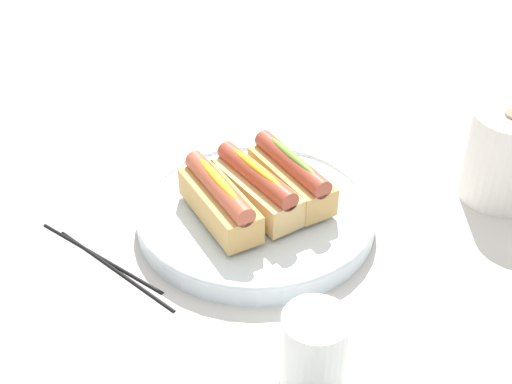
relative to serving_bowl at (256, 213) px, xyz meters
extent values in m
plane|color=beige|center=(-0.03, 0.02, -0.02)|extent=(2.40, 2.40, 0.00)
cylinder|color=silver|center=(0.00, 0.00, 0.00)|extent=(0.32, 0.32, 0.03)
torus|color=silver|center=(0.00, 0.00, 0.01)|extent=(0.32, 0.32, 0.01)
cube|color=tan|center=(0.01, -0.05, 0.03)|extent=(0.15, 0.07, 0.04)
cylinder|color=#BC563D|center=(0.01, -0.05, 0.06)|extent=(0.15, 0.04, 0.03)
ellipsoid|color=gold|center=(0.01, -0.05, 0.07)|extent=(0.11, 0.02, 0.01)
cube|color=#DBB270|center=(0.00, 0.00, 0.03)|extent=(0.16, 0.08, 0.04)
cylinder|color=#A84733|center=(0.00, 0.00, 0.06)|extent=(0.15, 0.06, 0.03)
ellipsoid|color=gold|center=(0.00, 0.00, 0.07)|extent=(0.11, 0.03, 0.01)
cube|color=tan|center=(-0.01, 0.05, 0.03)|extent=(0.16, 0.07, 0.04)
cylinder|color=#A84733|center=(-0.01, 0.05, 0.06)|extent=(0.15, 0.05, 0.03)
ellipsoid|color=olive|center=(-0.01, 0.05, 0.07)|extent=(0.11, 0.03, 0.01)
cylinder|color=white|center=(0.27, -0.05, 0.03)|extent=(0.07, 0.07, 0.09)
cylinder|color=silver|center=(0.27, -0.05, 0.01)|extent=(0.06, 0.06, 0.05)
cylinder|color=white|center=(0.07, 0.35, 0.05)|extent=(0.11, 0.11, 0.13)
cylinder|color=black|center=(0.02, -0.20, -0.01)|extent=(0.20, 0.10, 0.01)
cylinder|color=black|center=(-0.01, -0.21, -0.01)|extent=(0.19, 0.12, 0.01)
camera|label=1|loc=(0.64, -0.27, 0.52)|focal=45.02mm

